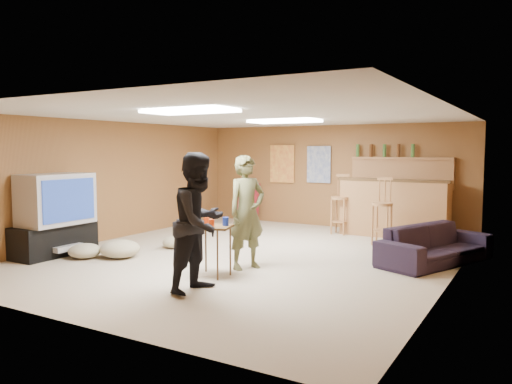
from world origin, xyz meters
The scene contains 32 objects.
ground centered at (0.00, 0.00, 0.00)m, with size 7.00×7.00×0.00m, color tan.
ceiling centered at (0.00, 0.00, 2.20)m, with size 6.00×7.00×0.02m, color silver.
wall_back centered at (0.00, 3.50, 1.10)m, with size 6.00×0.02×2.20m, color brown.
wall_front centered at (0.00, -3.50, 1.10)m, with size 6.00×0.02×2.20m, color brown.
wall_left centered at (-3.00, 0.00, 1.10)m, with size 0.02×7.00×2.20m, color brown.
wall_right centered at (3.00, 0.00, 1.10)m, with size 0.02×7.00×2.20m, color brown.
tv_stand centered at (-2.72, -1.50, 0.25)m, with size 0.55×1.30×0.50m, color black.
dvd_box centered at (-2.50, -1.50, 0.15)m, with size 0.35×0.50×0.08m, color #B2B2B7.
tv_body centered at (-2.65, -1.50, 0.90)m, with size 0.60×1.10×0.80m, color #B2B2B7.
tv_screen centered at (-2.34, -1.50, 0.90)m, with size 0.02×0.95×0.65m, color navy.
bar_counter centered at (1.50, 2.95, 0.55)m, with size 2.00×0.60×1.10m, color #996437.
bar_lip centered at (1.50, 2.70, 1.10)m, with size 2.10×0.12×0.05m, color #402A14.
bar_shelf centered at (1.50, 3.40, 1.50)m, with size 2.00×0.18×0.05m, color #996437.
bar_backing centered at (1.50, 3.42, 1.20)m, with size 2.00×0.14×0.60m, color #996437.
poster_left centered at (-1.20, 3.46, 1.35)m, with size 0.60×0.03×0.85m, color #BF3F26.
poster_right centered at (-0.30, 3.46, 1.35)m, with size 0.55×0.03×0.80m, color #334C99.
folding_chair_stack centered at (-2.00, 3.30, 0.45)m, with size 0.50×0.14×0.90m, color maroon.
ceiling_panel_front centered at (0.00, -1.50, 2.17)m, with size 1.20×0.60×0.04m, color white.
ceiling_panel_back centered at (0.00, 1.20, 2.17)m, with size 1.20×0.60×0.04m, color white.
person_olive centered at (0.39, -0.72, 0.80)m, with size 0.58×0.38×1.60m, color brown.
person_black centered at (0.48, -1.97, 0.82)m, with size 0.80×0.62×1.65m, color black.
sofa centered at (2.63, 0.92, 0.28)m, with size 1.92×0.75×0.56m, color black.
tray_table centered at (0.20, -1.32, 0.34)m, with size 0.52×0.41×0.67m, color #402A14.
cup_red_near centered at (0.10, -1.29, 0.73)m, with size 0.08×0.08×0.10m, color red.
cup_red_far centered at (0.26, -1.41, 0.72)m, with size 0.07×0.07×0.10m, color red.
cup_blue centered at (0.36, -1.22, 0.73)m, with size 0.08×0.08×0.11m, color navy.
bar_stool_left centered at (0.49, 2.68, 0.58)m, with size 0.37×0.37×1.16m, color #996437, non-canonical shape.
bar_stool_right centered at (1.53, 1.97, 0.61)m, with size 0.39×0.39×1.23m, color #996437, non-canonical shape.
cushion_near_tv centered at (-1.69, -1.11, 0.14)m, with size 0.61×0.61×0.28m, color #9B906D.
cushion_mid centered at (-1.43, -0.07, 0.10)m, with size 0.45×0.45×0.20m, color #9B906D.
cushion_far centered at (-2.13, -1.41, 0.11)m, with size 0.50×0.50×0.23m, color #9B906D.
bottle_row centered at (1.16, 3.38, 1.65)m, with size 1.20×0.08×0.26m, color #3F7233, non-canonical shape.
Camera 1 is at (3.97, -6.66, 1.68)m, focal length 35.00 mm.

